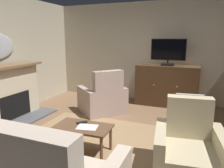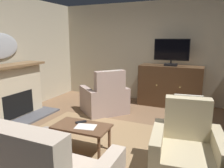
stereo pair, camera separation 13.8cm
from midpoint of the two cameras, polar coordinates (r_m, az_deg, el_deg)
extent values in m
cube|color=brown|center=(3.76, -0.78, -15.59)|extent=(6.04, 6.13, 0.04)
cube|color=#B2A88E|center=(6.04, 9.56, 8.22)|extent=(6.04, 0.10, 2.67)
cube|color=#8E704C|center=(4.01, -5.19, -13.37)|extent=(2.42, 1.67, 0.01)
cube|color=#4C4C51|center=(5.00, -22.87, -8.86)|extent=(0.50, 1.61, 0.04)
cube|color=beige|center=(5.11, -26.40, -2.34)|extent=(0.35, 1.41, 1.13)
cube|color=black|center=(5.07, -25.10, -5.18)|extent=(0.10, 0.79, 0.52)
cube|color=brown|center=(4.98, -26.73, 4.21)|extent=(0.47, 1.57, 0.05)
cube|color=#352315|center=(5.84, 13.33, -5.10)|extent=(1.49, 0.49, 0.06)
cube|color=#4C331E|center=(5.72, 13.57, -0.40)|extent=(1.55, 0.55, 1.04)
sphere|color=tan|center=(5.47, 10.27, -0.25)|extent=(0.03, 0.03, 0.03)
sphere|color=tan|center=(5.40, 16.08, -0.71)|extent=(0.03, 0.03, 0.03)
cube|color=black|center=(5.58, 13.78, 5.03)|extent=(0.30, 0.20, 0.06)
cylinder|color=black|center=(5.57, 13.81, 5.74)|extent=(0.04, 0.04, 0.08)
cube|color=black|center=(5.55, 13.97, 8.83)|extent=(0.85, 0.05, 0.52)
cube|color=black|center=(5.52, 13.93, 8.82)|extent=(0.81, 0.01, 0.48)
cube|color=brown|center=(3.36, -8.88, -11.15)|extent=(0.87, 0.50, 0.03)
cylinder|color=brown|center=(3.45, -1.55, -14.21)|extent=(0.04, 0.04, 0.40)
cylinder|color=brown|center=(3.77, -12.52, -12.15)|extent=(0.04, 0.04, 0.40)
cylinder|color=brown|center=(3.15, -4.15, -17.02)|extent=(0.04, 0.04, 0.40)
cylinder|color=brown|center=(3.49, -15.89, -14.39)|extent=(0.04, 0.04, 0.40)
cube|color=black|center=(3.46, -9.11, -10.00)|extent=(0.15, 0.16, 0.02)
cube|color=silver|center=(3.30, -7.79, -11.22)|extent=(0.34, 0.28, 0.01)
cube|color=#A84C51|center=(2.40, -27.34, -18.50)|extent=(0.37, 0.16, 0.36)
cube|color=tan|center=(3.00, 18.22, -19.10)|extent=(0.69, 0.90, 0.41)
cube|color=tan|center=(3.09, 18.43, -8.25)|extent=(0.60, 0.25, 0.56)
cube|color=tan|center=(3.01, 25.46, -17.49)|extent=(0.24, 0.85, 0.61)
cube|color=tan|center=(2.94, 11.12, -17.13)|extent=(0.24, 0.85, 0.61)
cube|color=white|center=(3.10, 18.56, -4.69)|extent=(0.37, 0.07, 0.24)
cube|color=#A3897F|center=(5.15, -3.42, -5.15)|extent=(1.09, 1.07, 0.40)
cube|color=#A3897F|center=(4.72, -1.84, -0.27)|extent=(0.58, 0.63, 0.63)
cube|color=#A3897F|center=(4.97, -7.72, -4.65)|extent=(0.73, 0.66, 0.60)
cube|color=#A3897F|center=(5.29, 0.60, -3.53)|extent=(0.73, 0.66, 0.60)
cube|color=white|center=(4.61, -1.48, 2.16)|extent=(0.29, 0.33, 0.24)
ellipsoid|color=gray|center=(4.13, -18.97, -12.09)|extent=(0.23, 0.37, 0.16)
sphere|color=gray|center=(4.01, -21.45, -12.65)|extent=(0.12, 0.12, 0.12)
cone|color=gray|center=(3.97, -21.24, -12.04)|extent=(0.04, 0.04, 0.04)
cone|color=gray|center=(4.01, -21.78, -11.78)|extent=(0.04, 0.04, 0.04)
cylinder|color=gray|center=(4.26, -15.65, -11.56)|extent=(0.08, 0.22, 0.05)
camera|label=1|loc=(0.07, -91.07, -0.23)|focal=34.61mm
camera|label=2|loc=(0.07, 88.93, 0.23)|focal=34.61mm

